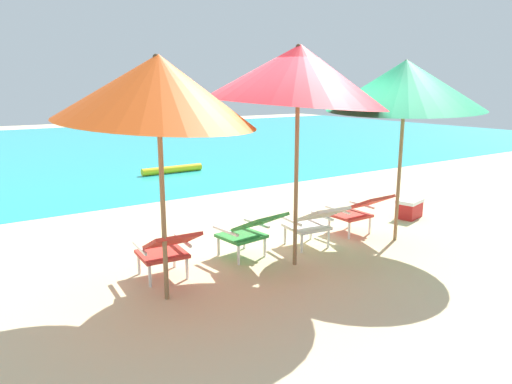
{
  "coord_description": "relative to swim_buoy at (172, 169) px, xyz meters",
  "views": [
    {
      "loc": [
        -3.56,
        -4.97,
        2.2
      ],
      "look_at": [
        0.0,
        0.35,
        0.75
      ],
      "focal_mm": 33.31,
      "sensor_mm": 36.0,
      "label": 1
    }
  ],
  "objects": [
    {
      "name": "lounge_chair_far_left",
      "position": [
        -2.86,
        -6.27,
        0.31
      ],
      "size": [
        0.59,
        0.91,
        0.68
      ],
      "color": "red",
      "rests_on": "ground_plane"
    },
    {
      "name": "lounge_chair_far_right",
      "position": [
        0.18,
        -6.26,
        0.31
      ],
      "size": [
        0.56,
        0.89,
        0.68
      ],
      "color": "red",
      "rests_on": "ground_plane"
    },
    {
      "name": "beach_umbrella_left",
      "position": [
        -3.04,
        -6.67,
        2.06
      ],
      "size": [
        2.74,
        2.75,
        2.55
      ],
      "color": "olive",
      "rests_on": "ground_plane"
    },
    {
      "name": "beach_umbrella_right",
      "position": [
        0.49,
        -6.7,
        2.09
      ],
      "size": [
        2.94,
        2.93,
        2.58
      ],
      "color": "olive",
      "rests_on": "ground_plane"
    },
    {
      "name": "ocean_band",
      "position": [
        -1.28,
        6.35,
        -0.09
      ],
      "size": [
        40.0,
        18.0,
        0.01
      ],
      "primitive_type": "cube",
      "color": "#28B2B7",
      "rests_on": "ground_plane"
    },
    {
      "name": "beach_umbrella_center",
      "position": [
        -1.32,
        -6.65,
        2.22
      ],
      "size": [
        2.94,
        2.93,
        2.73
      ],
      "color": "olive",
      "rests_on": "ground_plane"
    },
    {
      "name": "swim_buoy",
      "position": [
        0.0,
        0.0,
        0.0
      ],
      "size": [
        1.6,
        0.18,
        0.18
      ],
      "primitive_type": "cylinder",
      "rotation": [
        0.0,
        1.57,
        0.0
      ],
      "color": "yellow",
      "rests_on": "ocean_band"
    },
    {
      "name": "ground_plane",
      "position": [
        -1.28,
        -2.07,
        -0.1
      ],
      "size": [
        40.0,
        40.0,
        0.0
      ],
      "primitive_type": "plane",
      "color": "beige"
    },
    {
      "name": "cooler_box",
      "position": [
        1.62,
        -6.04,
        0.06
      ],
      "size": [
        0.54,
        0.43,
        0.32
      ],
      "color": "red",
      "rests_on": "ground_plane"
    },
    {
      "name": "lounge_chair_near_left",
      "position": [
        -1.7,
        -6.21,
        0.31
      ],
      "size": [
        0.64,
        0.93,
        0.68
      ],
      "color": "#338E3D",
      "rests_on": "ground_plane"
    },
    {
      "name": "lounge_chair_near_right",
      "position": [
        -0.77,
        -6.37,
        0.31
      ],
      "size": [
        0.61,
        0.92,
        0.68
      ],
      "color": "silver",
      "rests_on": "ground_plane"
    }
  ]
}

